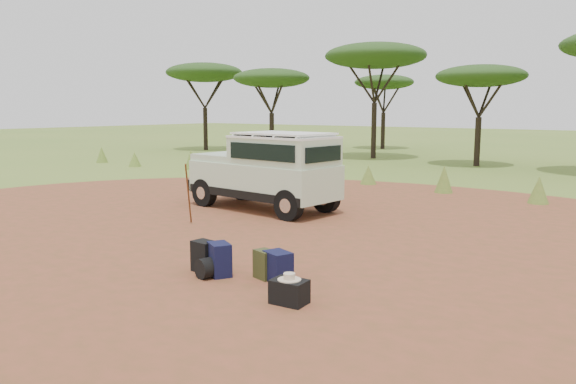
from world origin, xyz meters
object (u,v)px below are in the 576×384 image
Objects in this scene: safari_vehicle at (267,173)px; hard_case at (289,292)px; backpack_black at (204,256)px; duffel_navy at (278,267)px; backpack_navy at (220,260)px; walking_staff at (188,194)px; backpack_olive at (265,265)px.

hard_case is (4.91, -5.65, -0.85)m from safari_vehicle.
safari_vehicle is 8.46× the size of backpack_black.
hard_case is (0.76, -0.73, -0.07)m from duffel_navy.
backpack_black is 0.96× the size of backpack_navy.
backpack_black is (2.82, -5.22, -0.76)m from safari_vehicle.
walking_staff is at bearing 172.53° from duffel_navy.
walking_staff is (-0.24, -2.68, -0.28)m from safari_vehicle.
backpack_navy reaches higher than backpack_olive.
backpack_black reaches higher than duffel_navy.
duffel_navy is at bearing 48.83° from backpack_navy.
backpack_black is at bearing -147.34° from duffel_navy.
safari_vehicle is 6.48m from duffel_navy.
duffel_navy is (4.38, -2.24, -0.50)m from walking_staff.
hard_case is (2.10, -0.42, -0.09)m from backpack_black.
backpack_black is 0.38m from backpack_navy.
duffel_navy is (4.15, -4.91, -0.78)m from safari_vehicle.
backpack_black is 1.12m from backpack_olive.
walking_staff is 3.22× the size of duffel_navy.
hard_case is at bearing -6.82° from backpack_black.
backpack_olive is 0.97× the size of duffel_navy.
backpack_navy is 0.77m from backpack_olive.
safari_vehicle is 7.53m from hard_case.
safari_vehicle reaches higher than backpack_black.
hard_case is (5.15, -2.97, -0.57)m from walking_staff.
safari_vehicle is 9.47× the size of backpack_olive.
backpack_navy is 1.01m from duffel_navy.
walking_staff is at bearing 166.75° from backpack_olive.
safari_vehicle is 9.22× the size of duffel_navy.
hard_case is at bearing -44.10° from safari_vehicle.
duffel_navy is (0.96, 0.33, -0.03)m from backpack_navy.
walking_staff is 5.97m from hard_case.
safari_vehicle reaches higher than backpack_olive.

